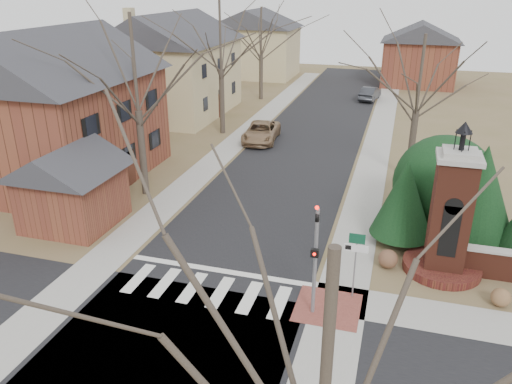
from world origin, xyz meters
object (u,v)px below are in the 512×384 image
(pickup_truck, at_px, (261,132))
(distant_car, at_px, (370,93))
(sign_post, at_px, (356,253))
(brick_gate_monument, at_px, (449,225))
(traffic_signal_pole, at_px, (316,251))

(pickup_truck, bearing_deg, distant_car, 63.03)
(sign_post, bearing_deg, distant_car, 93.52)
(brick_gate_monument, height_order, distant_car, brick_gate_monument)
(brick_gate_monument, bearing_deg, sign_post, -138.58)
(traffic_signal_pole, height_order, brick_gate_monument, brick_gate_monument)
(sign_post, bearing_deg, pickup_truck, 115.66)
(traffic_signal_pole, bearing_deg, pickup_truck, 110.93)
(brick_gate_monument, height_order, pickup_truck, brick_gate_monument)
(pickup_truck, xyz_separation_m, distant_car, (6.80, 16.91, -0.03))
(sign_post, height_order, pickup_truck, sign_post)
(traffic_signal_pole, xyz_separation_m, distant_car, (-0.90, 37.04, -1.90))
(sign_post, relative_size, pickup_truck, 0.54)
(sign_post, height_order, brick_gate_monument, brick_gate_monument)
(sign_post, relative_size, brick_gate_monument, 0.42)
(sign_post, relative_size, distant_car, 0.66)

